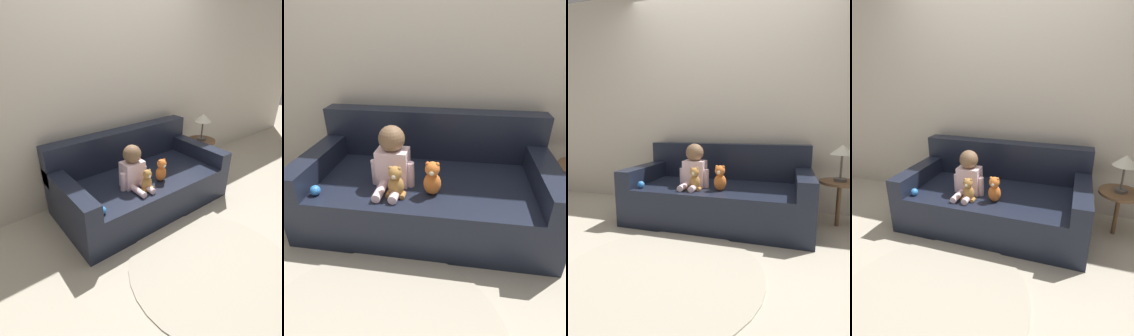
{
  "view_description": "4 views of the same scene",
  "coord_description": "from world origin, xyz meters",
  "views": [
    {
      "loc": [
        -1.55,
        -1.98,
        1.73
      ],
      "look_at": [
        -0.05,
        -0.05,
        0.49
      ],
      "focal_mm": 28.0,
      "sensor_mm": 36.0,
      "label": 1
    },
    {
      "loc": [
        0.24,
        -1.71,
        1.36
      ],
      "look_at": [
        -0.0,
        -0.06,
        0.48
      ],
      "focal_mm": 28.0,
      "sensor_mm": 36.0,
      "label": 2
    },
    {
      "loc": [
        0.67,
        -2.57,
        0.99
      ],
      "look_at": [
        -0.08,
        -0.1,
        0.57
      ],
      "focal_mm": 28.0,
      "sensor_mm": 36.0,
      "label": 3
    },
    {
      "loc": [
        0.74,
        -2.29,
        1.52
      ],
      "look_at": [
        -0.02,
        0.0,
        0.62
      ],
      "focal_mm": 28.0,
      "sensor_mm": 36.0,
      "label": 4
    }
  ],
  "objects": [
    {
      "name": "floor_rug",
      "position": [
        -0.11,
        -1.1,
        0.01
      ],
      "size": [
        1.4,
        1.4,
        0.01
      ],
      "color": "#B2A893",
      "rests_on": "ground_plane"
    },
    {
      "name": "wall_back",
      "position": [
        0.0,
        0.56,
        1.3
      ],
      "size": [
        8.0,
        0.05,
        2.6
      ],
      "color": "beige",
      "rests_on": "ground_plane"
    },
    {
      "name": "ground_plane",
      "position": [
        0.0,
        0.0,
        0.0
      ],
      "size": [
        12.0,
        12.0,
        0.0
      ],
      "primitive_type": "plane",
      "color": "#B7AD99"
    },
    {
      "name": "toy_ball",
      "position": [
        -0.7,
        -0.35,
        0.42
      ],
      "size": [
        0.07,
        0.07,
        0.07
      ],
      "color": "#337FDB",
      "rests_on": "couch"
    },
    {
      "name": "plush_toy_side",
      "position": [
        0.07,
        -0.23,
        0.5
      ],
      "size": [
        0.12,
        0.11,
        0.24
      ],
      "color": "orange",
      "rests_on": "couch"
    },
    {
      "name": "person_baby",
      "position": [
        -0.22,
        -0.14,
        0.57
      ],
      "size": [
        0.31,
        0.36,
        0.43
      ],
      "color": "silver",
      "rests_on": "couch"
    },
    {
      "name": "couch",
      "position": [
        0.0,
        0.06,
        0.27
      ],
      "size": [
        1.83,
        0.95,
        0.78
      ],
      "color": "black",
      "rests_on": "ground_plane"
    },
    {
      "name": "teddy_bear_brown",
      "position": [
        -0.16,
        -0.29,
        0.48
      ],
      "size": [
        0.13,
        0.1,
        0.22
      ],
      "color": "#AD7A3D",
      "rests_on": "couch"
    },
    {
      "name": "side_table",
      "position": [
        1.17,
        0.18,
        0.59
      ],
      "size": [
        0.38,
        0.38,
        0.81
      ],
      "color": "brown",
      "rests_on": "ground_plane"
    }
  ]
}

